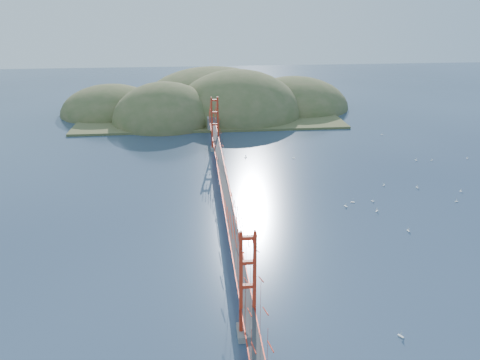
{
  "coord_description": "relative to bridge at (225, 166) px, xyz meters",
  "views": [
    {
      "loc": [
        -4.54,
        -67.29,
        31.53
      ],
      "look_at": [
        2.33,
        0.0,
        4.72
      ],
      "focal_mm": 35.0,
      "sensor_mm": 36.0,
      "label": 1
    }
  ],
  "objects": [
    {
      "name": "sailboat_extra_1",
      "position": [
        28.69,
        6.36,
        -6.87
      ],
      "size": [
        0.6,
        0.6,
        0.62
      ],
      "color": "white",
      "rests_on": "ground"
    },
    {
      "name": "sailboat_extra_0",
      "position": [
        25.54,
        -10.63,
        -6.86
      ],
      "size": [
        0.5,
        0.59,
        0.67
      ],
      "color": "white",
      "rests_on": "ground"
    },
    {
      "name": "sailboat_12",
      "position": [
        15.86,
        22.59,
        -6.87
      ],
      "size": [
        0.53,
        0.51,
        0.59
      ],
      "color": "white",
      "rests_on": "ground"
    },
    {
      "name": "ground",
      "position": [
        0.0,
        -0.18,
        -7.01
      ],
      "size": [
        320.0,
        320.0,
        0.0
      ],
      "primitive_type": "plane",
      "color": "#283951",
      "rests_on": "ground"
    },
    {
      "name": "far_headlands",
      "position": [
        2.21,
        68.33,
        -7.01
      ],
      "size": [
        84.0,
        58.0,
        25.0
      ],
      "color": "brown",
      "rests_on": "ground"
    },
    {
      "name": "sailboat_16",
      "position": [
        20.83,
        -0.15,
        -6.85
      ],
      "size": [
        0.66,
        0.64,
        0.74
      ],
      "color": "white",
      "rests_on": "ground"
    },
    {
      "name": "sailboat_1",
      "position": [
        24.23,
        -0.09,
        -6.87
      ],
      "size": [
        0.59,
        0.59,
        0.62
      ],
      "color": "white",
      "rests_on": "ground"
    },
    {
      "name": "sailboat_17",
      "position": [
        40.76,
        37.65,
        -6.86
      ],
      "size": [
        0.54,
        0.46,
        0.63
      ],
      "color": "white",
      "rests_on": "ground"
    },
    {
      "name": "sailboat_14",
      "position": [
        23.49,
        -3.83,
        -6.85
      ],
      "size": [
        0.68,
        0.68,
        0.71
      ],
      "color": "white",
      "rests_on": "ground"
    },
    {
      "name": "sailboat_8",
      "position": [
        43.63,
        18.32,
        -6.87
      ],
      "size": [
        0.52,
        0.52,
        0.57
      ],
      "color": "white",
      "rests_on": "ground"
    },
    {
      "name": "sailboat_2",
      "position": [
        37.83,
        -1.62,
        -6.87
      ],
      "size": [
        0.53,
        0.43,
        0.62
      ],
      "color": "white",
      "rests_on": "ground"
    },
    {
      "name": "sailboat_6",
      "position": [
        15.11,
        -31.96,
        -6.85
      ],
      "size": [
        0.69,
        0.69,
        0.74
      ],
      "color": "white",
      "rests_on": "ground"
    },
    {
      "name": "sailboat_9",
      "position": [
        51.57,
        18.79,
        -6.87
      ],
      "size": [
        0.5,
        0.52,
        0.58
      ],
      "color": "white",
      "rests_on": "ground"
    },
    {
      "name": "sailboat_5",
      "position": [
        34.11,
        4.74,
        -6.85
      ],
      "size": [
        0.53,
        0.62,
        0.71
      ],
      "color": "white",
      "rests_on": "ground"
    },
    {
      "name": "sailboat_4",
      "position": [
        40.88,
        2.42,
        -6.87
      ],
      "size": [
        0.5,
        0.52,
        0.59
      ],
      "color": "white",
      "rests_on": "ground"
    },
    {
      "name": "bridge",
      "position": [
        0.0,
        0.0,
        0.0
      ],
      "size": [
        2.2,
        94.4,
        12.0
      ],
      "color": "gray",
      "rests_on": "ground"
    },
    {
      "name": "sailboat_15",
      "position": [
        40.52,
        18.8,
        -6.86
      ],
      "size": [
        0.53,
        0.59,
        0.66
      ],
      "color": "white",
      "rests_on": "ground"
    },
    {
      "name": "sailboat_3",
      "position": [
        6.0,
        24.13,
        -6.85
      ],
      "size": [
        0.7,
        0.7,
        0.73
      ],
      "color": "white",
      "rests_on": "ground"
    },
    {
      "name": "sailboat_0",
      "position": [
        19.19,
        -1.6,
        -6.85
      ],
      "size": [
        0.65,
        0.65,
        0.73
      ],
      "color": "white",
      "rests_on": "ground"
    }
  ]
}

